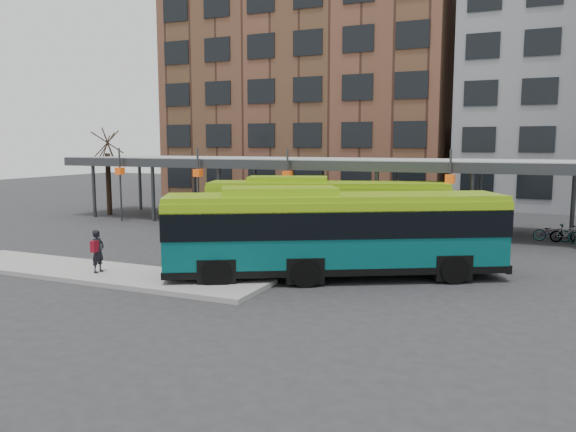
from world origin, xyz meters
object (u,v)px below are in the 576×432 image
Objects in this scene: tree at (109,181)px; pedestrian at (98,251)px; bus_rear at (326,208)px; bus_front at (333,231)px.

tree is 3.41× the size of pedestrian.
bus_rear is 7.60× the size of pedestrian.
bus_rear is at bearing 83.11° from bus_front.
bus_front is 7.54× the size of pedestrian.
pedestrian is (-8.29, -3.43, -0.80)m from bus_front.
tree is 0.45× the size of bus_front.
bus_rear is 12.21m from pedestrian.
bus_front reaches higher than pedestrian.
bus_front is at bearing -71.07° from pedestrian.
pedestrian is at bearing -134.83° from bus_rear.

